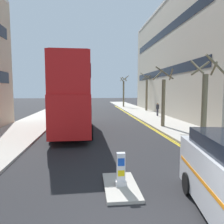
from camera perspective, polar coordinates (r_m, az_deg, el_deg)
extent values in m
cube|color=#ADA89E|center=(21.30, 14.87, -3.14)|extent=(4.00, 80.00, 0.14)
cube|color=#ADA89E|center=(20.67, -21.25, -3.60)|extent=(4.00, 80.00, 0.14)
cube|color=yellow|center=(18.76, 11.01, -4.43)|extent=(0.10, 56.00, 0.01)
cube|color=yellow|center=(18.72, 10.54, -4.45)|extent=(0.10, 56.00, 0.01)
cube|color=#ADA89E|center=(7.73, 2.31, -18.95)|extent=(1.10, 2.20, 0.10)
cube|color=silver|center=(7.68, 2.31, -18.07)|extent=(0.36, 0.28, 0.16)
cube|color=white|center=(7.47, 2.33, -14.17)|extent=(0.28, 0.20, 0.95)
cube|color=blue|center=(7.31, 2.46, -13.04)|extent=(0.22, 0.01, 0.26)
cube|color=yellow|center=(7.44, 2.44, -15.82)|extent=(0.22, 0.01, 0.20)
cube|color=red|center=(17.61, -10.10, 0.63)|extent=(2.79, 10.86, 2.60)
cube|color=red|center=(17.57, -10.25, 8.94)|extent=(2.73, 10.65, 2.50)
cube|color=black|center=(17.59, -10.12, 1.60)|extent=(2.80, 10.43, 0.84)
cube|color=black|center=(17.58, -10.25, 9.27)|extent=(2.79, 10.22, 0.80)
cube|color=yellow|center=(22.92, -9.54, 5.68)|extent=(2.00, 0.11, 0.44)
cube|color=maroon|center=(17.70, -10.32, 13.15)|extent=(2.51, 9.78, 0.10)
cylinder|color=black|center=(21.15, -13.01, -1.92)|extent=(0.33, 1.05, 1.04)
cylinder|color=black|center=(21.06, -6.22, -1.84)|extent=(0.33, 1.05, 1.04)
cylinder|color=black|center=(14.59, -15.56, -5.38)|extent=(0.33, 1.05, 1.04)
cylinder|color=black|center=(14.45, -5.65, -5.31)|extent=(0.33, 1.05, 1.04)
cylinder|color=black|center=(7.61, 19.36, -17.31)|extent=(0.33, 0.71, 0.68)
cylinder|color=#2D2D38|center=(27.35, 11.88, -0.10)|extent=(0.22, 0.22, 0.85)
cube|color=#26262B|center=(27.29, 11.91, 1.37)|extent=(0.34, 0.22, 0.56)
sphere|color=#9E7051|center=(27.26, 11.92, 2.19)|extent=(0.20, 0.20, 0.20)
cylinder|color=#6B6047|center=(13.48, 23.04, 0.51)|extent=(0.32, 0.32, 4.04)
cylinder|color=#6B6047|center=(13.61, 25.22, 10.28)|extent=(0.33, 0.93, 0.70)
cylinder|color=#6B6047|center=(13.97, 22.21, 10.61)|extent=(1.16, 0.18, 0.86)
cylinder|color=#6B6047|center=(13.17, 21.47, 10.99)|extent=(0.29, 1.18, 0.87)
cylinder|color=#6B6047|center=(13.03, 25.61, 11.26)|extent=(1.40, 0.49, 1.04)
cylinder|color=#6B6047|center=(34.44, 9.08, 4.44)|extent=(0.34, 0.34, 4.83)
cylinder|color=#6B6047|center=(34.71, 10.15, 9.15)|extent=(0.22, 1.33, 0.97)
cylinder|color=#6B6047|center=(34.95, 9.23, 8.94)|extent=(0.96, 0.46, 0.74)
cylinder|color=#6B6047|center=(34.77, 8.54, 8.96)|extent=(0.84, 0.68, 0.73)
cylinder|color=#6B6047|center=(33.87, 8.57, 9.37)|extent=(1.17, 1.11, 1.09)
cylinder|color=#6B6047|center=(34.11, 9.55, 9.01)|extent=(0.96, 0.38, 0.72)
cylinder|color=#6B6047|center=(19.45, 13.33, 2.32)|extent=(0.32, 0.32, 4.07)
cylinder|color=#6B6047|center=(19.57, 15.27, 9.49)|extent=(0.34, 1.26, 0.93)
cylinder|color=#6B6047|center=(19.87, 12.05, 9.57)|extent=(1.18, 0.80, 0.97)
cylinder|color=#6B6047|center=(18.74, 13.65, 10.00)|extent=(1.49, 0.53, 1.11)
cylinder|color=#6B6047|center=(42.08, 3.06, 4.81)|extent=(0.31, 0.31, 4.96)
cylinder|color=#6B6047|center=(42.10, 3.65, 8.57)|extent=(0.31, 0.89, 0.67)
cylinder|color=#6B6047|center=(42.80, 3.50, 8.82)|extent=(1.32, 0.93, 1.10)
cylinder|color=#6B6047|center=(42.29, 2.48, 8.61)|extent=(0.58, 0.92, 0.74)
cylinder|color=#6B6047|center=(41.90, 2.55, 8.62)|extent=(0.47, 0.92, 0.71)
cylinder|color=#6B6047|center=(41.67, 3.27, 8.66)|extent=(1.01, 0.26, 0.75)
cube|color=#B2A893|center=(32.37, 21.34, 12.56)|extent=(10.00, 28.00, 14.70)
cube|color=black|center=(31.05, 12.81, 19.18)|extent=(0.04, 24.64, 1.00)
cube|color=black|center=(30.26, 12.60, 9.95)|extent=(0.04, 24.64, 1.00)
cube|color=silver|center=(32.18, 12.98, 25.88)|extent=(0.12, 26.60, 0.24)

